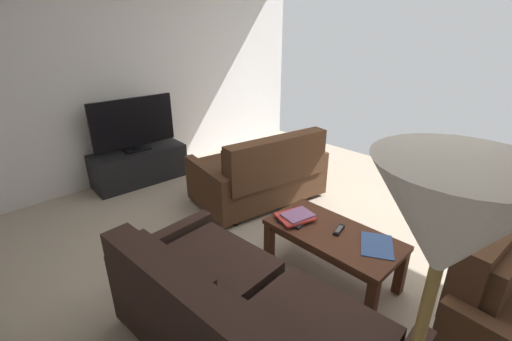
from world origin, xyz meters
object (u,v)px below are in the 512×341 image
(floor_lamp, at_px, (435,274))
(coffee_table, at_px, (333,240))
(book_stack, at_px, (296,217))
(tv_stand, at_px, (140,166))
(flat_tv, at_px, (133,124))
(tv_remote, at_px, (339,230))
(loose_magazine, at_px, (377,245))
(sofa_main, at_px, (240,324))
(loveseat_near, at_px, (261,173))

(floor_lamp, bearing_deg, coffee_table, -52.05)
(book_stack, bearing_deg, floor_lamp, 136.91)
(tv_stand, bearing_deg, book_stack, -176.34)
(floor_lamp, xyz_separation_m, flat_tv, (3.93, -1.16, -0.69))
(tv_stand, distance_m, book_stack, 2.53)
(coffee_table, height_order, floor_lamp, floor_lamp)
(book_stack, bearing_deg, tv_remote, -162.36)
(tv_remote, bearing_deg, coffee_table, 64.26)
(loose_magazine, bearing_deg, floor_lamp, -92.53)
(sofa_main, bearing_deg, tv_remote, -85.77)
(floor_lamp, distance_m, tv_stand, 4.29)
(tv_stand, height_order, tv_remote, tv_remote)
(loveseat_near, distance_m, loose_magazine, 1.74)
(floor_lamp, distance_m, flat_tv, 4.16)
(coffee_table, relative_size, flat_tv, 1.01)
(sofa_main, relative_size, tv_remote, 11.07)
(sofa_main, relative_size, book_stack, 5.27)
(book_stack, bearing_deg, flat_tv, 3.70)
(coffee_table, distance_m, floor_lamp, 2.10)
(tv_stand, relative_size, book_stack, 3.44)
(sofa_main, relative_size, floor_lamp, 1.05)
(loveseat_near, relative_size, loose_magazine, 4.86)
(book_stack, bearing_deg, loveseat_near, -30.54)
(sofa_main, distance_m, loose_magazine, 1.19)
(sofa_main, bearing_deg, book_stack, -66.92)
(sofa_main, xyz_separation_m, book_stack, (0.44, -1.02, 0.11))
(loveseat_near, bearing_deg, tv_remote, 160.40)
(coffee_table, xyz_separation_m, tv_remote, (-0.02, -0.04, 0.08))
(book_stack, bearing_deg, coffee_table, -168.34)
(flat_tv, bearing_deg, floor_lamp, 163.51)
(loveseat_near, relative_size, floor_lamp, 0.89)
(loveseat_near, height_order, floor_lamp, floor_lamp)
(flat_tv, xyz_separation_m, loose_magazine, (-3.18, -0.31, -0.36))
(loveseat_near, relative_size, coffee_table, 1.47)
(coffee_table, height_order, flat_tv, flat_tv)
(floor_lamp, height_order, book_stack, floor_lamp)
(sofa_main, relative_size, tv_stand, 1.53)
(floor_lamp, bearing_deg, sofa_main, -17.26)
(loveseat_near, xyz_separation_m, flat_tv, (1.50, 0.76, 0.44))
(flat_tv, bearing_deg, tv_stand, -79.48)
(loveseat_near, distance_m, book_stack, 1.18)
(loveseat_near, xyz_separation_m, coffee_table, (-1.34, 0.53, 0.00))
(coffee_table, bearing_deg, sofa_main, 95.49)
(coffee_table, bearing_deg, book_stack, 11.66)
(tv_remote, bearing_deg, loose_magazine, -173.51)
(floor_lamp, bearing_deg, flat_tv, -16.49)
(sofa_main, height_order, flat_tv, flat_tv)
(sofa_main, height_order, floor_lamp, floor_lamp)
(sofa_main, distance_m, floor_lamp, 1.54)
(coffee_table, relative_size, tv_stand, 0.89)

